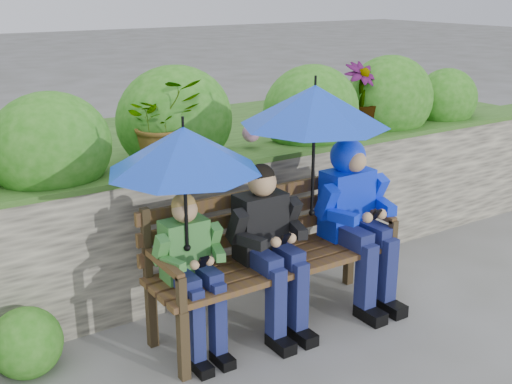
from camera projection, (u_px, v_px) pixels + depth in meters
ground at (264, 326)px, 4.44m from camera, size 60.00×60.00×0.00m
garden_backdrop at (144, 186)px, 5.44m from camera, size 8.00×2.83×1.87m
park_bench at (271, 249)px, 4.37m from camera, size 1.80×0.53×0.95m
boy_left at (192, 265)px, 3.95m from camera, size 0.43×0.50×1.05m
boy_middle at (269, 241)px, 4.22m from camera, size 0.50×0.58×1.15m
boy_right at (355, 209)px, 4.60m from camera, size 0.55×0.67×1.22m
umbrella_left at (184, 149)px, 3.71m from camera, size 0.93×0.93×0.83m
umbrella_right at (315, 105)px, 4.21m from camera, size 1.00×1.00×0.97m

